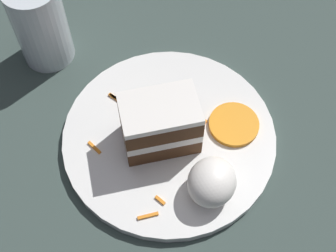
{
  "coord_description": "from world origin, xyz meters",
  "views": [
    {
      "loc": [
        0.29,
        0.13,
        0.6
      ],
      "look_at": [
        0.0,
        0.01,
        0.08
      ],
      "focal_mm": 50.0,
      "sensor_mm": 36.0,
      "label": 1
    }
  ],
  "objects_px": {
    "cake_slice": "(157,122)",
    "drinking_glass": "(42,28)",
    "cream_dollop": "(212,182)",
    "orange_garnish": "(234,124)",
    "plate": "(168,139)"
  },
  "relations": [
    {
      "from": "cake_slice",
      "to": "cream_dollop",
      "type": "xyz_separation_m",
      "value": [
        0.04,
        0.09,
        -0.02
      ]
    },
    {
      "from": "cream_dollop",
      "to": "orange_garnish",
      "type": "distance_m",
      "value": 0.1
    },
    {
      "from": "plate",
      "to": "cream_dollop",
      "type": "distance_m",
      "value": 0.1
    },
    {
      "from": "drinking_glass",
      "to": "cream_dollop",
      "type": "bearing_deg",
      "value": 69.33
    },
    {
      "from": "cream_dollop",
      "to": "orange_garnish",
      "type": "relative_size",
      "value": 0.97
    },
    {
      "from": "plate",
      "to": "cake_slice",
      "type": "bearing_deg",
      "value": -58.89
    },
    {
      "from": "orange_garnish",
      "to": "drinking_glass",
      "type": "distance_m",
      "value": 0.31
    },
    {
      "from": "plate",
      "to": "orange_garnish",
      "type": "xyz_separation_m",
      "value": [
        -0.05,
        0.07,
        0.01
      ]
    },
    {
      "from": "cake_slice",
      "to": "drinking_glass",
      "type": "relative_size",
      "value": 0.88
    },
    {
      "from": "cake_slice",
      "to": "cream_dollop",
      "type": "height_order",
      "value": "cake_slice"
    },
    {
      "from": "orange_garnish",
      "to": "cream_dollop",
      "type": "bearing_deg",
      "value": 3.04
    },
    {
      "from": "plate",
      "to": "orange_garnish",
      "type": "relative_size",
      "value": 4.21
    },
    {
      "from": "cake_slice",
      "to": "cream_dollop",
      "type": "distance_m",
      "value": 0.1
    },
    {
      "from": "cream_dollop",
      "to": "orange_garnish",
      "type": "height_order",
      "value": "cream_dollop"
    },
    {
      "from": "cream_dollop",
      "to": "drinking_glass",
      "type": "height_order",
      "value": "drinking_glass"
    }
  ]
}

